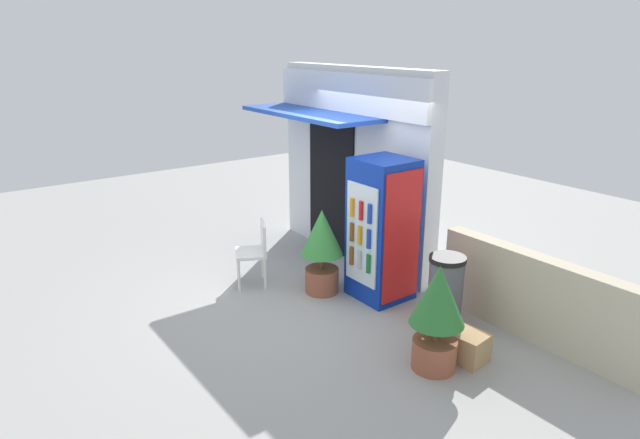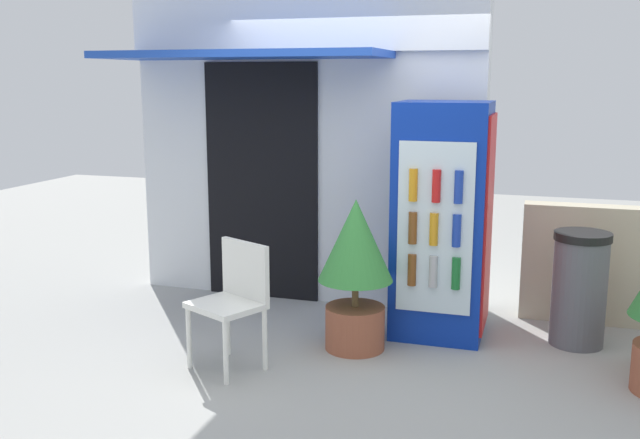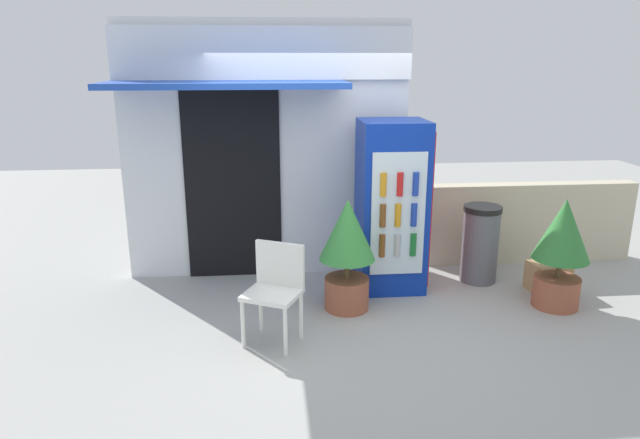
# 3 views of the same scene
# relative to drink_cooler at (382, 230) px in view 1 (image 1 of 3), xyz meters

# --- Properties ---
(ground) EXTENTS (16.00, 16.00, 0.00)m
(ground) POSITION_rel_drink_cooler_xyz_m (-0.69, -0.71, -0.92)
(ground) COLOR #A3A39E
(storefront_building) EXTENTS (3.18, 1.12, 2.86)m
(storefront_building) POSITION_rel_drink_cooler_xyz_m (-1.36, 0.60, 0.59)
(storefront_building) COLOR silver
(storefront_building) RESTS_ON ground
(drink_cooler) EXTENTS (0.72, 0.72, 1.83)m
(drink_cooler) POSITION_rel_drink_cooler_xyz_m (0.00, 0.00, 0.00)
(drink_cooler) COLOR #0C2D9E
(drink_cooler) RESTS_ON ground
(plastic_chair) EXTENTS (0.59, 0.56, 0.89)m
(plastic_chair) POSITION_rel_drink_cooler_xyz_m (-1.27, -1.11, -0.39)
(plastic_chair) COLOR white
(plastic_chair) RESTS_ON ground
(potted_plant_near_shop) EXTENTS (0.56, 0.56, 1.14)m
(potted_plant_near_shop) POSITION_rel_drink_cooler_xyz_m (-0.55, -0.54, -0.25)
(potted_plant_near_shop) COLOR #995138
(potted_plant_near_shop) RESTS_ON ground
(potted_plant_curbside) EXTENTS (0.56, 0.56, 1.13)m
(potted_plant_curbside) POSITION_rel_drink_cooler_xyz_m (1.58, -0.69, -0.27)
(potted_plant_curbside) COLOR #995138
(potted_plant_curbside) RESTS_ON ground
(trash_bin) EXTENTS (0.42, 0.42, 0.88)m
(trash_bin) POSITION_rel_drink_cooler_xyz_m (1.04, 0.06, -0.48)
(trash_bin) COLOR #595960
(trash_bin) RESTS_ON ground
(stone_boundary_wall) EXTENTS (2.58, 0.21, 0.98)m
(stone_boundary_wall) POSITION_rel_drink_cooler_xyz_m (1.88, 0.66, -0.43)
(stone_boundary_wall) COLOR beige
(stone_boundary_wall) RESTS_ON ground
(cardboard_box) EXTENTS (0.42, 0.37, 0.32)m
(cardboard_box) POSITION_rel_drink_cooler_xyz_m (1.69, -0.30, -0.76)
(cardboard_box) COLOR tan
(cardboard_box) RESTS_ON ground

